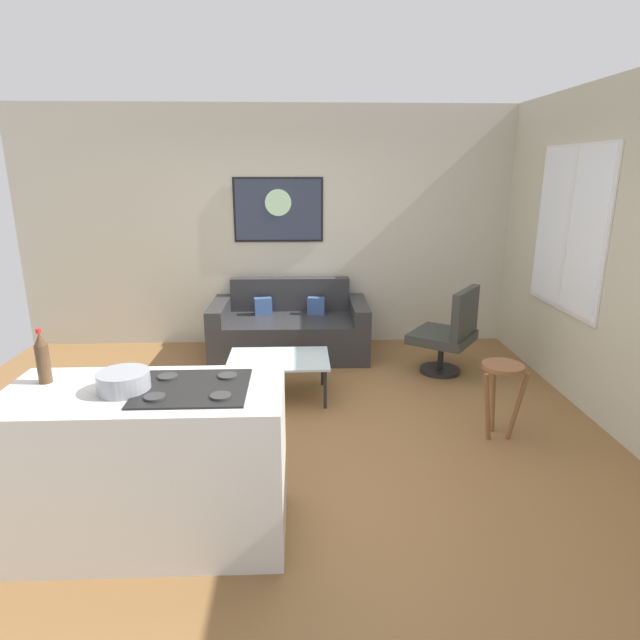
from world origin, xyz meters
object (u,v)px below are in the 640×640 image
at_px(bar_stool, 502,380).
at_px(coffee_table, 279,361).
at_px(couch, 290,330).
at_px(soda_bottle, 43,359).
at_px(wall_painting, 278,210).
at_px(mixing_bowl, 124,382).
at_px(armchair, 450,333).

bearing_deg(bar_stool, coffee_table, 154.71).
relative_size(couch, soda_bottle, 5.65).
height_order(soda_bottle, wall_painting, wall_painting).
distance_m(soda_bottle, wall_painting, 3.72).
height_order(coffee_table, wall_painting, wall_painting).
bearing_deg(mixing_bowl, coffee_table, 68.92).
bearing_deg(soda_bottle, bar_stool, 17.81).
bearing_deg(coffee_table, mixing_bowl, -111.08).
bearing_deg(soda_bottle, wall_painting, 71.01).
height_order(couch, wall_painting, wall_painting).
height_order(bar_stool, mixing_bowl, mixing_bowl).
xyz_separation_m(couch, soda_bottle, (-1.32, -3.02, 0.77)).
distance_m(bar_stool, soda_bottle, 3.21).
distance_m(couch, soda_bottle, 3.38).
bearing_deg(mixing_bowl, wall_painting, 78.80).
bearing_deg(coffee_table, armchair, 16.57).
bearing_deg(soda_bottle, couch, 66.45).
bearing_deg(bar_stool, armchair, 91.16).
bearing_deg(bar_stool, couch, 129.56).
relative_size(mixing_bowl, wall_painting, 0.27).
bearing_deg(coffee_table, couch, 85.98).
xyz_separation_m(bar_stool, soda_bottle, (-3.01, -0.97, 0.58)).
bearing_deg(armchair, soda_bottle, -142.01).
bearing_deg(wall_painting, soda_bottle, -108.99).
bearing_deg(armchair, coffee_table, -163.43).
distance_m(couch, wall_painting, 1.42).
bearing_deg(bar_stool, mixing_bowl, -156.38).
height_order(couch, bar_stool, couch).
height_order(coffee_table, bar_stool, bar_stool).
bearing_deg(couch, coffee_table, -94.02).
bearing_deg(wall_painting, coffee_table, -88.80).
relative_size(coffee_table, soda_bottle, 2.97).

